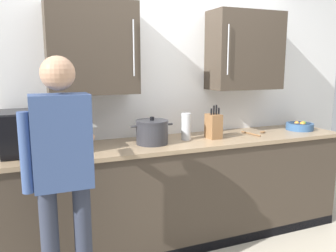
{
  "coord_description": "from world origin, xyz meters",
  "views": [
    {
      "loc": [
        -1.25,
        -2.07,
        1.62
      ],
      "look_at": [
        -0.15,
        0.6,
        1.1
      ],
      "focal_mm": 36.81,
      "sensor_mm": 36.0,
      "label": 1
    }
  ],
  "objects_px": {
    "stock_pot": "(152,132)",
    "knife_block": "(214,126)",
    "fruit_bowl": "(300,126)",
    "thermos_flask": "(186,126)",
    "wooden_spoon": "(257,133)",
    "microwave_oven": "(35,132)",
    "person_figure": "(62,169)"
  },
  "relations": [
    {
      "from": "stock_pot",
      "to": "knife_block",
      "type": "xyz_separation_m",
      "value": [
        0.6,
        -0.0,
        0.01
      ]
    },
    {
      "from": "fruit_bowl",
      "to": "thermos_flask",
      "type": "relative_size",
      "value": 1.13
    },
    {
      "from": "wooden_spoon",
      "to": "knife_block",
      "type": "height_order",
      "value": "knife_block"
    },
    {
      "from": "knife_block",
      "to": "thermos_flask",
      "type": "xyz_separation_m",
      "value": [
        -0.26,
        0.03,
        0.01
      ]
    },
    {
      "from": "thermos_flask",
      "to": "microwave_oven",
      "type": "bearing_deg",
      "value": 178.86
    },
    {
      "from": "person_figure",
      "to": "microwave_oven",
      "type": "bearing_deg",
      "value": 100.62
    },
    {
      "from": "stock_pot",
      "to": "fruit_bowl",
      "type": "distance_m",
      "value": 1.63
    },
    {
      "from": "thermos_flask",
      "to": "person_figure",
      "type": "distance_m",
      "value": 1.31
    },
    {
      "from": "microwave_oven",
      "to": "stock_pot",
      "type": "distance_m",
      "value": 0.93
    },
    {
      "from": "stock_pot",
      "to": "fruit_bowl",
      "type": "bearing_deg",
      "value": 0.4
    },
    {
      "from": "wooden_spoon",
      "to": "thermos_flask",
      "type": "relative_size",
      "value": 1.06
    },
    {
      "from": "fruit_bowl",
      "to": "thermos_flask",
      "type": "xyz_separation_m",
      "value": [
        -1.29,
        0.02,
        0.08
      ]
    },
    {
      "from": "fruit_bowl",
      "to": "thermos_flask",
      "type": "height_order",
      "value": "thermos_flask"
    },
    {
      "from": "microwave_oven",
      "to": "wooden_spoon",
      "type": "height_order",
      "value": "microwave_oven"
    },
    {
      "from": "wooden_spoon",
      "to": "fruit_bowl",
      "type": "height_order",
      "value": "fruit_bowl"
    },
    {
      "from": "microwave_oven",
      "to": "fruit_bowl",
      "type": "bearing_deg",
      "value": -0.95
    },
    {
      "from": "stock_pot",
      "to": "fruit_bowl",
      "type": "xyz_separation_m",
      "value": [
        1.63,
        0.01,
        -0.06
      ]
    },
    {
      "from": "wooden_spoon",
      "to": "fruit_bowl",
      "type": "xyz_separation_m",
      "value": [
        0.54,
        -0.0,
        0.03
      ]
    },
    {
      "from": "microwave_oven",
      "to": "wooden_spoon",
      "type": "xyz_separation_m",
      "value": [
        2.02,
        -0.04,
        -0.15
      ]
    },
    {
      "from": "wooden_spoon",
      "to": "knife_block",
      "type": "xyz_separation_m",
      "value": [
        -0.49,
        -0.02,
        0.1
      ]
    },
    {
      "from": "microwave_oven",
      "to": "person_figure",
      "type": "distance_m",
      "value": 0.69
    },
    {
      "from": "knife_block",
      "to": "fruit_bowl",
      "type": "xyz_separation_m",
      "value": [
        1.03,
        0.01,
        -0.07
      ]
    },
    {
      "from": "knife_block",
      "to": "microwave_oven",
      "type": "bearing_deg",
      "value": 177.86
    },
    {
      "from": "microwave_oven",
      "to": "knife_block",
      "type": "bearing_deg",
      "value": -2.14
    },
    {
      "from": "wooden_spoon",
      "to": "knife_block",
      "type": "relative_size",
      "value": 0.83
    },
    {
      "from": "microwave_oven",
      "to": "stock_pot",
      "type": "relative_size",
      "value": 1.42
    },
    {
      "from": "microwave_oven",
      "to": "person_figure",
      "type": "relative_size",
      "value": 0.32
    },
    {
      "from": "knife_block",
      "to": "person_figure",
      "type": "xyz_separation_m",
      "value": [
        -1.4,
        -0.61,
        -0.06
      ]
    },
    {
      "from": "knife_block",
      "to": "person_figure",
      "type": "distance_m",
      "value": 1.53
    },
    {
      "from": "fruit_bowl",
      "to": "person_figure",
      "type": "bearing_deg",
      "value": -165.48
    },
    {
      "from": "stock_pot",
      "to": "thermos_flask",
      "type": "relative_size",
      "value": 1.54
    },
    {
      "from": "stock_pot",
      "to": "person_figure",
      "type": "height_order",
      "value": "person_figure"
    }
  ]
}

